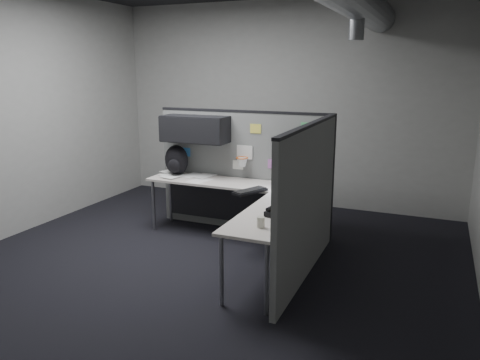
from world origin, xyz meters
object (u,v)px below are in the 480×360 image
at_px(keyboard, 250,191).
at_px(phone, 276,212).
at_px(desk, 242,198).
at_px(backpack, 176,161).
at_px(monitor, 297,170).

distance_m(keyboard, phone, 0.92).
distance_m(desk, keyboard, 0.24).
bearing_deg(phone, desk, 149.94).
relative_size(keyboard, backpack, 1.14).
relative_size(monitor, backpack, 1.33).
relative_size(monitor, keyboard, 1.16).
bearing_deg(phone, keyboard, 147.56).
distance_m(monitor, keyboard, 0.64).
height_order(keyboard, phone, phone).
xyz_separation_m(desk, keyboard, (0.15, -0.12, 0.14)).
height_order(desk, backpack, backpack).
xyz_separation_m(monitor, phone, (0.12, -1.13, -0.20)).
bearing_deg(monitor, backpack, 178.49).
height_order(keyboard, backpack, backpack).
distance_m(phone, backpack, 2.21).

